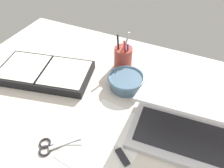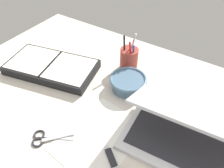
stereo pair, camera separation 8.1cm
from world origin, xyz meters
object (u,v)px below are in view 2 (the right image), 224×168
Objects in this scene: pen_cup at (129,59)px; scissors at (44,138)px; planner at (52,67)px; laptop at (180,132)px; bowl at (128,83)px.

pen_cup is 47.88cm from scissors.
scissors is (-5.05, -47.36, -4.84)cm from pen_cup.
pen_cup is 34.37cm from planner.
laptop reaches higher than bowl.
laptop is 43.93cm from scissors.
bowl is 37.59cm from scissors.
planner is (-27.78, -19.98, -3.20)cm from pen_cup.
laptop is at bearing -16.92° from planner.
pen_cup is at bearing 118.43° from bowl.
scissors is (-11.36, -35.72, -2.80)cm from bowl.
bowl is 0.89× the size of pen_cup.
laptop is 60.01cm from planner.
planner is 35.62cm from scissors.
bowl is at bearing 149.69° from laptop.
laptop is at bearing -25.98° from bowl.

